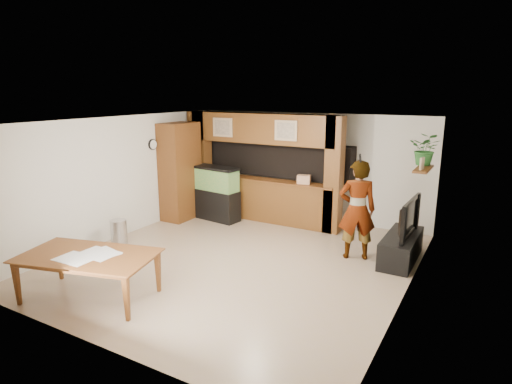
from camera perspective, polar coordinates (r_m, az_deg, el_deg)
The scene contains 22 objects.
floor at distance 8.20m, azimuth -2.23°, elevation -9.04°, with size 6.50×6.50×0.00m, color tan.
ceiling at distance 7.59m, azimuth -2.41°, elevation 9.41°, with size 6.50×6.50×0.00m, color white.
wall_back at distance 10.63m, azimuth 6.98°, elevation 3.42°, with size 6.00×6.00×0.00m, color silver.
wall_left at distance 9.68m, azimuth -17.58°, elevation 1.90°, with size 6.50×6.50×0.00m, color silver.
wall_right at distance 6.76m, azimuth 19.87°, elevation -3.13°, with size 6.50×6.50×0.00m, color silver.
partition at distance 10.49m, azimuth 0.89°, elevation 3.45°, with size 4.20×0.99×2.60m.
wall_clock at distance 10.26m, azimuth -13.60°, elevation 6.17°, with size 0.05×0.25×0.25m.
wall_shelf at distance 8.57m, azimuth 21.41°, elevation 2.89°, with size 0.25×0.90×0.04m, color brown.
pantry_cabinet at distance 10.65m, azimuth -10.09°, elevation 2.71°, with size 0.59×0.97×2.37m, color brown.
trash_can at distance 9.11m, azimuth -17.80°, elevation -5.37°, with size 0.32×0.32×0.59m, color #B2B2B7.
aquarium at distance 10.53m, azimuth -5.34°, elevation -0.26°, with size 1.20×0.45×1.33m.
tv_stand at distance 8.53m, azimuth 18.77°, elevation -7.05°, with size 0.55×1.51×0.50m, color black.
television at distance 8.35m, azimuth 19.08°, elevation -3.16°, with size 1.23×0.16×0.71m, color black.
photo_frame at distance 8.33m, azimuth 21.26°, elevation 3.55°, with size 0.03×0.17×0.22m, color tan.
potted_plant at distance 8.83m, azimuth 21.71°, elevation 5.33°, with size 0.56×0.48×0.62m, color #286327.
person at distance 8.22m, azimuth 13.33°, elevation -2.33°, with size 0.69×0.46×1.90m, color #A07A58.
microphone at distance 7.84m, azimuth 13.74°, elevation 4.38°, with size 0.04×0.04×0.17m, color black.
dining_table at distance 7.10m, azimuth -21.48°, elevation -10.56°, with size 2.02×1.13×0.71m, color brown.
newspaper_a at distance 6.98m, azimuth -20.30°, elevation -7.71°, with size 0.59×0.43×0.01m, color silver.
newspaper_b at distance 6.91m, azimuth -22.94°, elevation -8.17°, with size 0.57×0.41×0.01m, color silver.
newspaper_c at distance 6.98m, azimuth -19.67°, elevation -7.65°, with size 0.50×0.36×0.01m, color silver.
counter_box at distance 9.85m, azimuth 6.41°, elevation 1.68°, with size 0.30×0.20×0.20m, color tan.
Camera 1 is at (4.01, -6.42, 3.14)m, focal length 30.00 mm.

